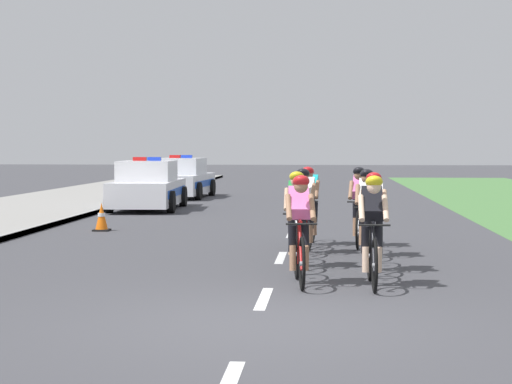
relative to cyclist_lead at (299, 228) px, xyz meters
name	(u,v)px	position (x,y,z in m)	size (l,w,h in m)	color
ground_plane	(254,323)	(-0.41, -2.58, -0.79)	(160.00, 160.00, 0.00)	#424247
sidewalk_slab	(3,213)	(-8.59, 11.42, -0.73)	(5.00, 60.00, 0.12)	gray
kerb_edge	(89,213)	(-6.17, 11.42, -0.72)	(0.16, 60.00, 0.13)	#9E9E99
lane_markings_centre	(294,226)	(-0.41, 8.90, -0.78)	(0.14, 29.60, 0.01)	white
cyclist_lead	(299,228)	(0.00, 0.00, 0.00)	(0.45, 1.72, 1.56)	black
cyclist_second	(372,230)	(0.99, -0.09, 0.00)	(0.42, 1.72, 1.56)	black
cyclist_third	(297,218)	(-0.09, 1.72, 0.00)	(0.42, 1.72, 1.56)	black
cyclist_fourth	(373,220)	(1.08, 1.39, 0.00)	(0.43, 1.72, 1.56)	black
cyclist_fifth	(305,210)	(-0.01, 3.49, 0.00)	(0.46, 1.72, 1.56)	black
cyclist_sixth	(367,212)	(1.07, 3.15, 0.00)	(0.43, 1.72, 1.56)	black
cyclist_seventh	(310,205)	(0.04, 4.81, 0.00)	(0.45, 1.72, 1.56)	black
cyclist_eighth	(360,206)	(1.00, 4.66, 0.00)	(0.45, 1.72, 1.56)	black
police_car_nearest	(148,187)	(-5.04, 13.89, -0.11)	(2.13, 4.47, 1.59)	white
police_car_second	(182,179)	(-5.04, 19.99, -0.11)	(2.15, 4.47, 1.59)	silver
traffic_cone_near	(102,217)	(-4.71, 7.26, -0.48)	(0.36, 0.36, 0.64)	black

